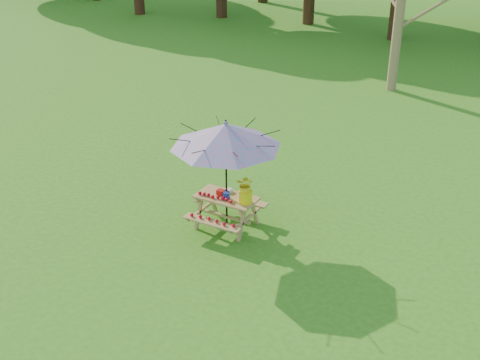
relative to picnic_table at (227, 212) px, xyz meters
The scene contains 5 objects.
picnic_table is the anchor object (origin of this frame).
patio_umbrella 1.62m from the picnic_table, 84.81° to the left, with size 2.25×2.25×2.25m.
produce_bins 0.40m from the picnic_table, 150.80° to the left, with size 0.32×0.39×0.13m.
tomatoes_row 0.44m from the picnic_table, 130.28° to the right, with size 0.77×0.13×0.07m, color red, non-canonical shape.
flower_bucket 0.79m from the picnic_table, ahead, with size 0.40×0.37×0.57m.
Camera 1 is at (9.59, -5.46, 6.08)m, focal length 45.00 mm.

